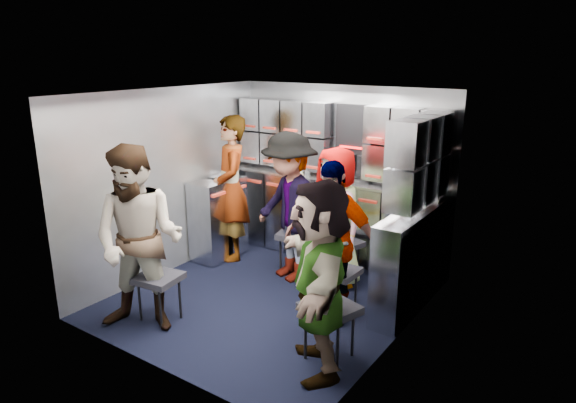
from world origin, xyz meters
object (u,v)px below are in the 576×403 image
Objects in this scene: attendant_arc_a at (139,241)px; attendant_standing at (231,188)px; jump_seat_near_left at (158,280)px; attendant_arc_e at (319,278)px; attendant_arc_c at (335,218)px; jump_seat_center at (342,245)px; jump_seat_mid_left at (298,236)px; jump_seat_near_right at (330,311)px; jump_seat_mid_right at (339,274)px; attendant_arc_d at (330,242)px; attendant_arc_b at (289,207)px.

attendant_standing is at bearing 78.94° from attendant_arc_a.
jump_seat_near_left is 1.70m from attendant_arc_e.
jump_seat_center is at bearing 109.32° from attendant_arc_c.
jump_seat_center is at bearing 14.74° from jump_seat_mid_left.
jump_seat_center is (0.98, 1.80, -0.01)m from jump_seat_near_left.
attendant_standing reaches higher than jump_seat_near_right.
jump_seat_mid_left is at bearing 131.93° from jump_seat_near_right.
jump_seat_mid_right is at bearing -37.29° from attendant_arc_c.
attendant_standing reaches higher than jump_seat_mid_right.
attendant_arc_a reaches higher than attendant_arc_e.
jump_seat_near_right is 0.32× the size of attendant_arc_e.
attendant_arc_d is (0.32, -0.85, 0.38)m from jump_seat_center.
attendant_arc_a is at bearing -116.02° from attendant_arc_e.
jump_seat_near_left is 0.27× the size of attendant_arc_a.
attendant_standing is 1.15× the size of attendant_arc_c.
attendant_standing is (-2.10, 1.24, 0.45)m from jump_seat_near_right.
jump_seat_center is (0.51, 0.13, -0.04)m from jump_seat_mid_left.
jump_seat_mid_left is 0.99m from jump_seat_mid_right.
attendant_arc_b is 0.53m from attendant_arc_c.
attendant_arc_d is at bearing -44.95° from attendant_arc_c.
attendant_standing is at bearing 165.15° from jump_seat_mid_right.
attendant_arc_a is 1.09× the size of attendant_arc_e.
jump_seat_mid_right is at bearing 40.96° from jump_seat_near_left.
jump_seat_near_left is 1.65m from attendant_arc_d.
attendant_arc_a reaches higher than attendant_arc_c.
attendant_arc_b reaches higher than jump_seat_near_left.
jump_seat_center is 1.80m from attendant_arc_e.
jump_seat_mid_right is at bearing 161.70° from attendant_arc_e.
jump_seat_near_right is 0.31× the size of attendant_arc_b.
attendant_arc_c is (0.98, 1.80, -0.09)m from attendant_arc_a.
attendant_arc_d reaches higher than attendant_arc_c.
jump_seat_mid_left is at bearing 147.12° from jump_seat_mid_right.
attendant_arc_a is 1.12× the size of attendant_arc_c.
jump_seat_center is 0.26× the size of attendant_standing.
attendant_arc_b reaches higher than attendant_arc_c.
attendant_standing is 1.11× the size of attendant_arc_e.
jump_seat_mid_right is (0.83, -0.54, -0.05)m from jump_seat_mid_left.
jump_seat_mid_left is 0.28× the size of attendant_standing.
attendant_arc_e is (2.10, -1.42, -0.09)m from attendant_standing.
jump_seat_near_right reaches higher than jump_seat_near_left.
jump_seat_near_left is 0.99× the size of jump_seat_center.
jump_seat_near_right is 0.40m from attendant_arc_e.
jump_seat_near_left is 1.05× the size of jump_seat_mid_right.
jump_seat_near_right is 1.79m from attendant_arc_a.
attendant_arc_a is (-0.98, -1.98, 0.46)m from jump_seat_center.
jump_seat_mid_left is 1.13× the size of jump_seat_mid_right.
jump_seat_near_right is 0.29× the size of attendant_standing.
attendant_standing reaches higher than jump_seat_mid_left.
attendant_arc_b is at bearing -90.00° from jump_seat_mid_left.
attendant_arc_b is 1.07× the size of attendant_arc_d.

